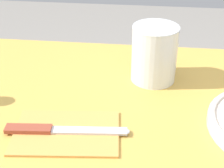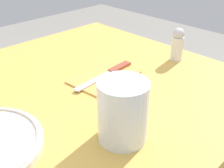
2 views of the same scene
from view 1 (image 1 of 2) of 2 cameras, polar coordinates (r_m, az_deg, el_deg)
milk_glass at (r=0.68m, az=7.04°, el=4.93°), size 0.09×0.09×0.11m
napkin_folded at (r=0.56m, az=-7.60°, el=-7.96°), size 0.18×0.13×0.00m
butter_knife at (r=0.56m, az=-8.67°, el=-7.54°), size 0.20×0.04×0.01m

